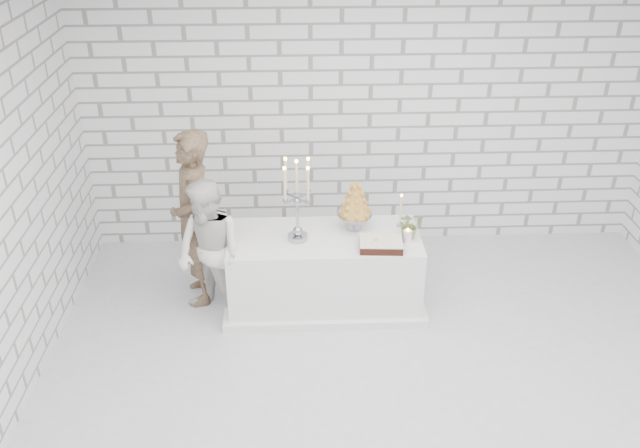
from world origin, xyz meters
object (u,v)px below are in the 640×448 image
Objects in this scene: cake_table at (324,270)px; groom at (194,219)px; candelabra at (297,201)px; bride at (210,253)px; croquembouche at (355,205)px.

groom is at bearing 172.42° from cake_table.
cake_table is 0.82m from candelabra.
bride is 0.93m from candelabra.
croquembouche is (1.35, 0.32, 0.30)m from bride.
groom is 1.52m from croquembouche.
croquembouche is at bearing 24.69° from cake_table.
candelabra is 0.59m from croquembouche.
bride is (0.17, -0.34, -0.17)m from groom.
cake_table is 0.71m from croquembouche.
bride is at bearing -166.73° from croquembouche.
cake_table is 1.03× the size of groom.
croquembouche is (0.54, 0.18, -0.15)m from candelabra.
groom reaches higher than croquembouche.
bride is at bearing 14.80° from groom.
groom reaches higher than cake_table.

